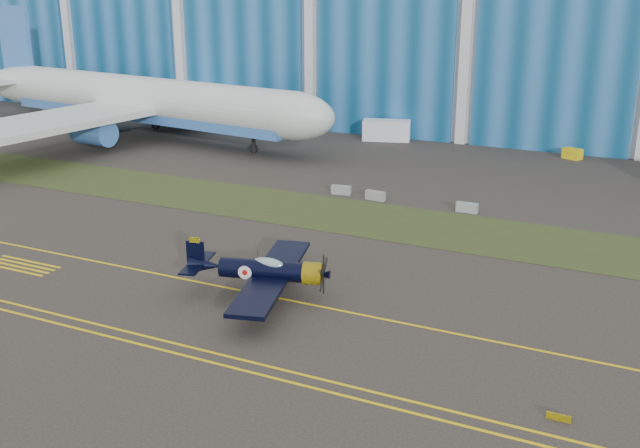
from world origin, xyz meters
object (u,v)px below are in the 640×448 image
at_px(jetliner, 142,51).
at_px(shipping_container, 386,130).
at_px(tug, 572,154).
at_px(warbird, 263,270).

distance_m(jetliner, shipping_container, 34.14).
xyz_separation_m(jetliner, tug, (54.33, 11.49, -10.93)).
distance_m(warbird, jetliner, 58.20).
height_order(jetliner, tug, jetliner).
distance_m(jetliner, tug, 56.60).
height_order(jetliner, shipping_container, jetliner).
xyz_separation_m(jetliner, shipping_container, (30.32, 11.90, -10.21)).
bearing_deg(tug, shipping_container, -157.26).
bearing_deg(jetliner, shipping_container, 28.84).
xyz_separation_m(warbird, shipping_container, (-10.78, 51.96, -0.55)).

